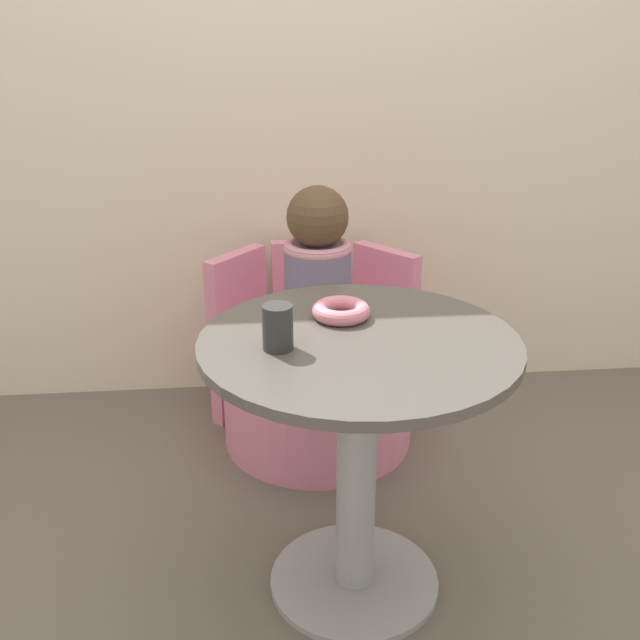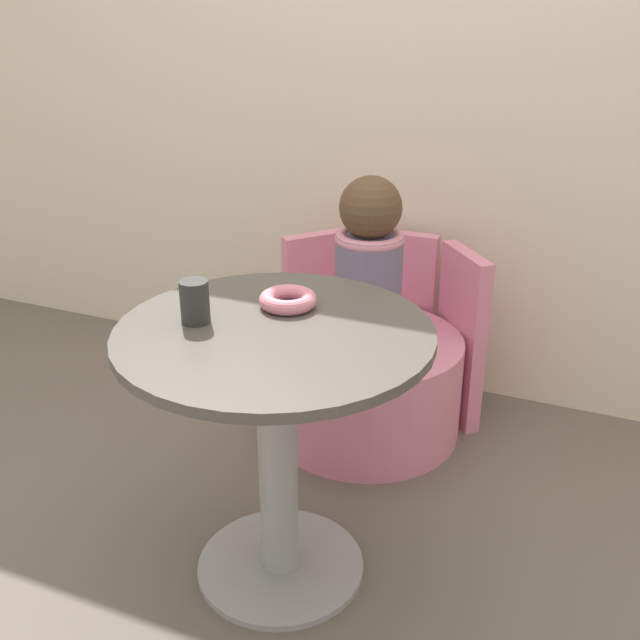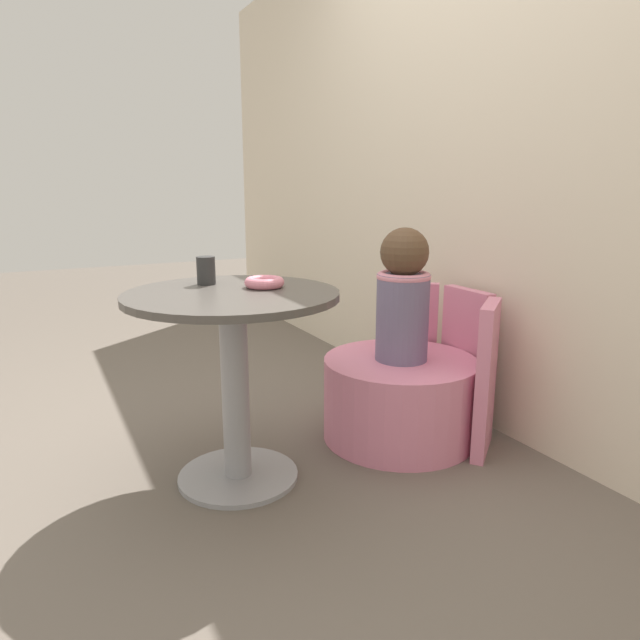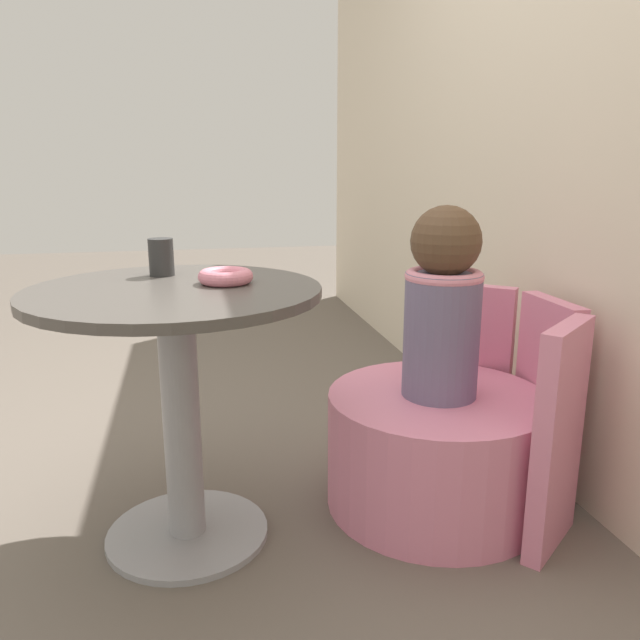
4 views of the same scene
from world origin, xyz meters
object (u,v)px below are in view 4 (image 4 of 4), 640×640
at_px(round_table, 178,365).
at_px(cup, 161,257).
at_px(child_figure, 443,304).
at_px(donut, 226,276).
at_px(tub_chair, 436,449).

height_order(round_table, cup, cup).
height_order(child_figure, donut, child_figure).
relative_size(tub_chair, child_figure, 1.18).
height_order(tub_chair, cup, cup).
bearing_deg(donut, cup, -134.15).
distance_m(tub_chair, cup, 0.95).
relative_size(round_table, child_figure, 1.36).
distance_m(donut, cup, 0.23).
distance_m(round_table, tub_chair, 0.78).
height_order(donut, cup, cup).
height_order(round_table, donut, donut).
xyz_separation_m(tub_chair, cup, (-0.16, -0.75, 0.57)).
xyz_separation_m(round_table, child_figure, (-0.03, 0.72, 0.12)).
relative_size(donut, cup, 1.39).
bearing_deg(child_figure, tub_chair, 180.00).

